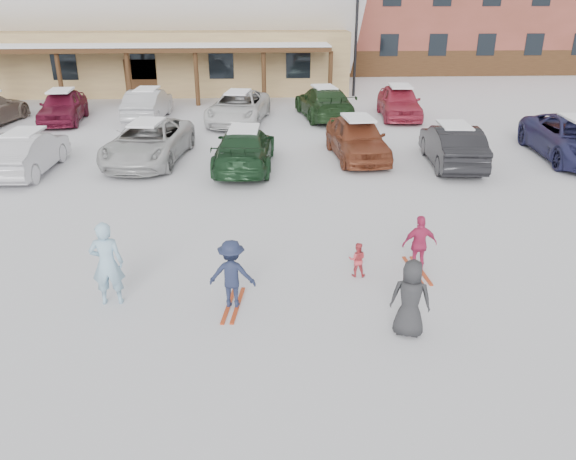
{
  "coord_description": "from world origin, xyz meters",
  "views": [
    {
      "loc": [
        -0.27,
        -10.22,
        5.83
      ],
      "look_at": [
        0.3,
        1.0,
        1.0
      ],
      "focal_mm": 35.0,
      "sensor_mm": 36.0,
      "label": 1
    }
  ],
  "objects_px": {
    "parked_car_9": "(148,104)",
    "parked_car_11": "(324,103)",
    "child_navy": "(232,274)",
    "parked_car_1": "(27,153)",
    "toddler_red": "(357,260)",
    "parked_car_2": "(149,142)",
    "parked_car_5": "(452,145)",
    "adult_skier": "(107,264)",
    "parked_car_4": "(357,138)",
    "child_magenta": "(420,244)",
    "parked_car_12": "(399,102)",
    "parked_car_8": "(63,106)",
    "bystander_dark": "(411,298)",
    "parked_car_3": "(244,149)",
    "parked_car_10": "(238,107)",
    "day_lodge": "(119,22)",
    "lamp_post": "(356,32)",
    "parked_car_6": "(576,139)"
  },
  "relations": [
    {
      "from": "parked_car_9",
      "to": "bystander_dark",
      "type": "bearing_deg",
      "value": 115.82
    },
    {
      "from": "day_lodge",
      "to": "parked_car_8",
      "type": "xyz_separation_m",
      "value": [
        -0.55,
        -11.05,
        -3.2
      ]
    },
    {
      "from": "adult_skier",
      "to": "child_magenta",
      "type": "xyz_separation_m",
      "value": [
        6.52,
        1.04,
        -0.21
      ]
    },
    {
      "from": "adult_skier",
      "to": "parked_car_4",
      "type": "distance_m",
      "value": 12.21
    },
    {
      "from": "toddler_red",
      "to": "parked_car_8",
      "type": "relative_size",
      "value": 0.18
    },
    {
      "from": "day_lodge",
      "to": "child_magenta",
      "type": "bearing_deg",
      "value": -65.79
    },
    {
      "from": "day_lodge",
      "to": "parked_car_5",
      "type": "relative_size",
      "value": 6.56
    },
    {
      "from": "day_lodge",
      "to": "child_navy",
      "type": "relative_size",
      "value": 20.46
    },
    {
      "from": "child_magenta",
      "to": "parked_car_12",
      "type": "bearing_deg",
      "value": -105.16
    },
    {
      "from": "lamp_post",
      "to": "parked_car_9",
      "type": "height_order",
      "value": "lamp_post"
    },
    {
      "from": "child_magenta",
      "to": "parked_car_11",
      "type": "distance_m",
      "value": 16.35
    },
    {
      "from": "child_navy",
      "to": "parked_car_1",
      "type": "relative_size",
      "value": 0.33
    },
    {
      "from": "child_magenta",
      "to": "parked_car_3",
      "type": "bearing_deg",
      "value": -67.2
    },
    {
      "from": "child_magenta",
      "to": "parked_car_2",
      "type": "xyz_separation_m",
      "value": [
        -7.52,
        9.15,
        0.06
      ]
    },
    {
      "from": "day_lodge",
      "to": "parked_car_11",
      "type": "xyz_separation_m",
      "value": [
        11.87,
        -10.77,
        -3.19
      ]
    },
    {
      "from": "child_navy",
      "to": "parked_car_9",
      "type": "xyz_separation_m",
      "value": [
        -4.76,
        17.72,
        0.02
      ]
    },
    {
      "from": "child_navy",
      "to": "toddler_red",
      "type": "bearing_deg",
      "value": -148.79
    },
    {
      "from": "toddler_red",
      "to": "child_navy",
      "type": "relative_size",
      "value": 0.56
    },
    {
      "from": "parked_car_12",
      "to": "parked_car_10",
      "type": "bearing_deg",
      "value": -170.04
    },
    {
      "from": "parked_car_5",
      "to": "parked_car_8",
      "type": "bearing_deg",
      "value": -21.43
    },
    {
      "from": "parked_car_5",
      "to": "parked_car_10",
      "type": "distance_m",
      "value": 10.77
    },
    {
      "from": "child_magenta",
      "to": "child_navy",
      "type": "bearing_deg",
      "value": 14.25
    },
    {
      "from": "child_magenta",
      "to": "parked_car_2",
      "type": "bearing_deg",
      "value": -54.07
    },
    {
      "from": "child_navy",
      "to": "parked_car_5",
      "type": "relative_size",
      "value": 0.32
    },
    {
      "from": "parked_car_1",
      "to": "parked_car_11",
      "type": "height_order",
      "value": "parked_car_11"
    },
    {
      "from": "toddler_red",
      "to": "child_navy",
      "type": "xyz_separation_m",
      "value": [
        -2.67,
        -1.15,
        0.32
      ]
    },
    {
      "from": "parked_car_11",
      "to": "parked_car_10",
      "type": "bearing_deg",
      "value": 4.0
    },
    {
      "from": "child_magenta",
      "to": "parked_car_9",
      "type": "height_order",
      "value": "parked_car_9"
    },
    {
      "from": "bystander_dark",
      "to": "adult_skier",
      "type": "bearing_deg",
      "value": 3.48
    },
    {
      "from": "child_navy",
      "to": "parked_car_4",
      "type": "distance_m",
      "value": 11.31
    },
    {
      "from": "parked_car_9",
      "to": "parked_car_11",
      "type": "xyz_separation_m",
      "value": [
        8.49,
        -0.07,
        0.02
      ]
    },
    {
      "from": "child_magenta",
      "to": "parked_car_5",
      "type": "bearing_deg",
      "value": -115.95
    },
    {
      "from": "parked_car_12",
      "to": "child_magenta",
      "type": "bearing_deg",
      "value": -97.06
    },
    {
      "from": "day_lodge",
      "to": "child_magenta",
      "type": "distance_m",
      "value": 29.91
    },
    {
      "from": "parked_car_6",
      "to": "parked_car_11",
      "type": "bearing_deg",
      "value": 142.89
    },
    {
      "from": "child_magenta",
      "to": "parked_car_12",
      "type": "relative_size",
      "value": 0.29
    },
    {
      "from": "toddler_red",
      "to": "day_lodge",
      "type": "bearing_deg",
      "value": -60.08
    },
    {
      "from": "parked_car_3",
      "to": "parked_car_2",
      "type": "bearing_deg",
      "value": -12.3
    },
    {
      "from": "parked_car_4",
      "to": "toddler_red",
      "type": "bearing_deg",
      "value": -103.25
    },
    {
      "from": "parked_car_2",
      "to": "parked_car_9",
      "type": "height_order",
      "value": "parked_car_9"
    },
    {
      "from": "child_navy",
      "to": "day_lodge",
      "type": "bearing_deg",
      "value": -66.2
    },
    {
      "from": "bystander_dark",
      "to": "parked_car_4",
      "type": "xyz_separation_m",
      "value": [
        0.96,
        11.65,
        0.02
      ]
    },
    {
      "from": "parked_car_5",
      "to": "parked_car_2",
      "type": "bearing_deg",
      "value": -0.63
    },
    {
      "from": "bystander_dark",
      "to": "parked_car_8",
      "type": "bearing_deg",
      "value": -39.83
    },
    {
      "from": "day_lodge",
      "to": "bystander_dark",
      "type": "xyz_separation_m",
      "value": [
        11.36,
        -29.57,
        -3.2
      ]
    },
    {
      "from": "lamp_post",
      "to": "bystander_dark",
      "type": "height_order",
      "value": "lamp_post"
    },
    {
      "from": "bystander_dark",
      "to": "parked_car_1",
      "type": "distance_m",
      "value": 14.85
    },
    {
      "from": "parked_car_12",
      "to": "lamp_post",
      "type": "bearing_deg",
      "value": 105.88
    },
    {
      "from": "adult_skier",
      "to": "toddler_red",
      "type": "relative_size",
      "value": 2.22
    },
    {
      "from": "parked_car_8",
      "to": "parked_car_12",
      "type": "bearing_deg",
      "value": -4.87
    }
  ]
}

